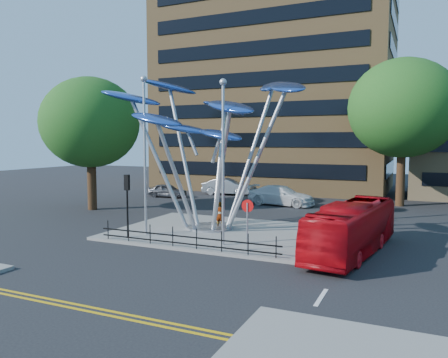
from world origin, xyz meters
The scene contains 18 objects.
ground centered at (0.00, 0.00, 0.00)m, with size 120.00×120.00×0.00m, color black.
traffic_island centered at (-1.00, 6.00, 0.07)m, with size 12.00×9.00×0.15m, color slate.
double_yellow_near centered at (0.00, -6.00, 0.01)m, with size 40.00×0.12×0.01m, color gold.
double_yellow_far centered at (0.00, -6.30, 0.01)m, with size 40.00×0.12×0.01m, color gold.
brick_tower centered at (-6.00, 32.00, 15.00)m, with size 25.00×15.00×30.00m, color olive.
tree_right centered at (8.00, 22.00, 8.04)m, with size 8.80×8.80×12.11m.
tree_left centered at (-14.00, 10.00, 6.79)m, with size 7.60×7.60×10.32m.
leaf_sculpture centered at (-2.07, 6.68, 6.87)m, with size 12.72×9.54×9.51m.
street_lamp_left centered at (-4.50, 3.50, 5.36)m, with size 0.36×0.36×8.80m.
street_lamp_right centered at (0.50, 3.00, 5.09)m, with size 0.36×0.36×8.30m.
traffic_light_island centered at (-5.00, 2.50, 2.61)m, with size 0.28×0.18×3.42m.
no_entry_sign_island centered at (2.00, 2.52, 1.82)m, with size 0.60×0.10×2.45m.
pedestrian_railing_front centered at (-1.00, 1.70, 0.55)m, with size 10.00×0.06×1.00m.
red_bus centered at (6.60, 4.51, 1.23)m, with size 2.07×8.85×2.47m, color #A9070F.
pedestrian centered at (-1.41, 6.76, 0.95)m, with size 0.59×0.38×1.61m, color gray.
parked_car_left centered at (-12.62, 18.91, 0.64)m, with size 1.52×3.77×1.29m, color #46484F.
parked_car_mid centered at (-8.12, 23.00, 0.82)m, with size 1.73×4.97×1.64m, color #B0B2B8.
parked_car_right centered at (-1.12, 18.37, 0.82)m, with size 2.30×5.65×1.64m, color silver.
Camera 1 is at (9.47, -16.76, 5.40)m, focal length 35.00 mm.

